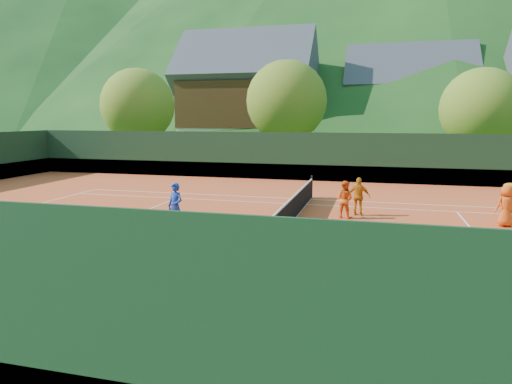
% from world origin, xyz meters
% --- Properties ---
extents(ground, '(400.00, 400.00, 0.00)m').
position_xyz_m(ground, '(0.00, 0.00, 0.00)').
color(ground, '#33571B').
rests_on(ground, ground).
extents(clay_court, '(40.00, 24.00, 0.02)m').
position_xyz_m(clay_court, '(0.00, 0.00, 0.01)').
color(clay_court, '#C84620').
rests_on(clay_court, ground).
extents(coach, '(0.69, 0.55, 1.65)m').
position_xyz_m(coach, '(-3.78, -1.65, 0.85)').
color(coach, navy).
rests_on(coach, clay_court).
extents(student_a, '(0.86, 0.76, 1.48)m').
position_xyz_m(student_a, '(1.87, 1.77, 0.76)').
color(student_a, '#F35915').
rests_on(student_a, clay_court).
extents(student_b, '(0.92, 0.42, 1.54)m').
position_xyz_m(student_b, '(2.40, 2.38, 0.79)').
color(student_b, orange).
rests_on(student_b, clay_court).
extents(student_c, '(0.86, 0.69, 1.51)m').
position_xyz_m(student_c, '(7.63, 1.76, 0.78)').
color(student_c, '#E55314').
rests_on(student_c, clay_court).
extents(student_d, '(1.14, 0.91, 1.54)m').
position_xyz_m(student_d, '(7.82, 2.25, 0.79)').
color(student_d, orange).
rests_on(student_d, clay_court).
extents(tennis_ball_0, '(0.07, 0.07, 0.07)m').
position_xyz_m(tennis_ball_0, '(1.04, -8.21, 0.05)').
color(tennis_ball_0, '#DFF328').
rests_on(tennis_ball_0, clay_court).
extents(tennis_ball_1, '(0.07, 0.07, 0.07)m').
position_xyz_m(tennis_ball_1, '(-1.33, -4.64, 0.05)').
color(tennis_ball_1, '#DFF328').
rests_on(tennis_ball_1, clay_court).
extents(tennis_ball_2, '(0.07, 0.07, 0.07)m').
position_xyz_m(tennis_ball_2, '(4.66, -0.81, 0.05)').
color(tennis_ball_2, '#DFF328').
rests_on(tennis_ball_2, clay_court).
extents(tennis_ball_3, '(0.07, 0.07, 0.07)m').
position_xyz_m(tennis_ball_3, '(-3.33, -3.32, 0.05)').
color(tennis_ball_3, '#DFF328').
rests_on(tennis_ball_3, clay_court).
extents(tennis_ball_4, '(0.07, 0.07, 0.07)m').
position_xyz_m(tennis_ball_4, '(1.77, -7.24, 0.05)').
color(tennis_ball_4, '#DFF328').
rests_on(tennis_ball_4, clay_court).
extents(tennis_ball_5, '(0.07, 0.07, 0.07)m').
position_xyz_m(tennis_ball_5, '(-5.66, -5.88, 0.05)').
color(tennis_ball_5, '#DFF328').
rests_on(tennis_ball_5, clay_court).
extents(tennis_ball_6, '(0.07, 0.07, 0.07)m').
position_xyz_m(tennis_ball_6, '(-7.14, -3.90, 0.05)').
color(tennis_ball_6, '#DFF328').
rests_on(tennis_ball_6, clay_court).
extents(tennis_ball_8, '(0.07, 0.07, 0.07)m').
position_xyz_m(tennis_ball_8, '(0.05, -8.01, 0.05)').
color(tennis_ball_8, '#DFF328').
rests_on(tennis_ball_8, clay_court).
extents(tennis_ball_9, '(0.07, 0.07, 0.07)m').
position_xyz_m(tennis_ball_9, '(1.28, -6.32, 0.05)').
color(tennis_ball_9, '#DFF328').
rests_on(tennis_ball_9, clay_court).
extents(tennis_ball_10, '(0.07, 0.07, 0.07)m').
position_xyz_m(tennis_ball_10, '(-4.01, -2.25, 0.05)').
color(tennis_ball_10, '#DFF328').
rests_on(tennis_ball_10, clay_court).
extents(tennis_ball_11, '(0.07, 0.07, 0.07)m').
position_xyz_m(tennis_ball_11, '(-8.30, -4.50, 0.05)').
color(tennis_ball_11, '#DFF328').
rests_on(tennis_ball_11, clay_court).
extents(tennis_ball_12, '(0.07, 0.07, 0.07)m').
position_xyz_m(tennis_ball_12, '(4.73, -3.00, 0.05)').
color(tennis_ball_12, '#DFF328').
rests_on(tennis_ball_12, clay_court).
extents(tennis_ball_13, '(0.07, 0.07, 0.07)m').
position_xyz_m(tennis_ball_13, '(-8.87, -4.06, 0.05)').
color(tennis_ball_13, '#DFF328').
rests_on(tennis_ball_13, clay_court).
extents(tennis_ball_14, '(0.07, 0.07, 0.07)m').
position_xyz_m(tennis_ball_14, '(-1.42, -3.75, 0.05)').
color(tennis_ball_14, '#DFF328').
rests_on(tennis_ball_14, clay_court).
extents(tennis_ball_16, '(0.07, 0.07, 0.07)m').
position_xyz_m(tennis_ball_16, '(-2.83, -5.71, 0.05)').
color(tennis_ball_16, '#DFF328').
rests_on(tennis_ball_16, clay_court).
extents(tennis_ball_17, '(0.07, 0.07, 0.07)m').
position_xyz_m(tennis_ball_17, '(-1.97, -7.25, 0.05)').
color(tennis_ball_17, '#DFF328').
rests_on(tennis_ball_17, clay_court).
extents(tennis_ball_18, '(0.07, 0.07, 0.07)m').
position_xyz_m(tennis_ball_18, '(-5.30, -6.94, 0.05)').
color(tennis_ball_18, '#DFF328').
rests_on(tennis_ball_18, clay_court).
extents(tennis_ball_19, '(0.07, 0.07, 0.07)m').
position_xyz_m(tennis_ball_19, '(-7.00, -3.19, 0.05)').
color(tennis_ball_19, '#DFF328').
rests_on(tennis_ball_19, clay_court).
extents(tennis_ball_20, '(0.07, 0.07, 0.07)m').
position_xyz_m(tennis_ball_20, '(-9.20, -1.07, 0.05)').
color(tennis_ball_20, '#DFF328').
rests_on(tennis_ball_20, clay_court).
extents(tennis_ball_21, '(0.07, 0.07, 0.07)m').
position_xyz_m(tennis_ball_21, '(-1.24, -5.04, 0.05)').
color(tennis_ball_21, '#DFF328').
rests_on(tennis_ball_21, clay_court).
extents(tennis_ball_22, '(0.07, 0.07, 0.07)m').
position_xyz_m(tennis_ball_22, '(-7.07, -1.00, 0.05)').
color(tennis_ball_22, '#DFF328').
rests_on(tennis_ball_22, clay_court).
extents(tennis_ball_23, '(0.07, 0.07, 0.07)m').
position_xyz_m(tennis_ball_23, '(-0.38, -1.15, 0.05)').
color(tennis_ball_23, '#DFF328').
rests_on(tennis_ball_23, clay_court).
extents(tennis_ball_24, '(0.07, 0.07, 0.07)m').
position_xyz_m(tennis_ball_24, '(1.75, -8.67, 0.05)').
color(tennis_ball_24, '#DFF328').
rests_on(tennis_ball_24, clay_court).
extents(tennis_ball_25, '(0.07, 0.07, 0.07)m').
position_xyz_m(tennis_ball_25, '(4.22, -1.73, 0.05)').
color(tennis_ball_25, '#DFF328').
rests_on(tennis_ball_25, clay_court).
extents(tennis_ball_28, '(0.07, 0.07, 0.07)m').
position_xyz_m(tennis_ball_28, '(-2.48, -5.56, 0.05)').
color(tennis_ball_28, '#DFF328').
rests_on(tennis_ball_28, clay_court).
extents(court_lines, '(23.83, 11.03, 0.00)m').
position_xyz_m(court_lines, '(0.00, 0.00, 0.02)').
color(court_lines, white).
rests_on(court_lines, clay_court).
extents(tennis_net, '(0.10, 12.07, 1.10)m').
position_xyz_m(tennis_net, '(0.00, 0.00, 0.52)').
color(tennis_net, black).
rests_on(tennis_net, clay_court).
extents(perimeter_fence, '(40.40, 24.24, 3.00)m').
position_xyz_m(perimeter_fence, '(0.00, 0.00, 1.27)').
color(perimeter_fence, black).
rests_on(perimeter_fence, clay_court).
extents(ball_hopper, '(0.57, 0.57, 1.00)m').
position_xyz_m(ball_hopper, '(-5.54, -4.89, 0.77)').
color(ball_hopper, black).
rests_on(ball_hopper, clay_court).
extents(chalet_left, '(13.80, 9.93, 12.92)m').
position_xyz_m(chalet_left, '(-10.00, 30.00, 5.65)').
color(chalet_left, beige).
rests_on(chalet_left, ground).
extents(chalet_mid, '(12.65, 8.82, 11.45)m').
position_xyz_m(chalet_mid, '(6.00, 34.00, 4.99)').
color(chalet_mid, beige).
rests_on(chalet_mid, ground).
extents(tree_a, '(6.00, 6.00, 7.88)m').
position_xyz_m(tree_a, '(-16.00, 18.00, 4.87)').
color(tree_a, '#3E2719').
rests_on(tree_a, ground).
extents(tree_b, '(6.40, 6.40, 8.40)m').
position_xyz_m(tree_b, '(-4.00, 20.00, 5.19)').
color(tree_b, '#42281A').
rests_on(tree_b, ground).
extents(tree_c, '(5.60, 5.60, 7.35)m').
position_xyz_m(tree_c, '(10.00, 19.00, 4.54)').
color(tree_c, '#3F2719').
rests_on(tree_c, ground).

